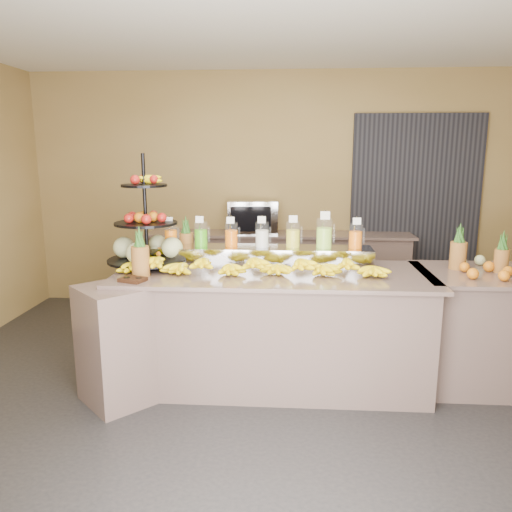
# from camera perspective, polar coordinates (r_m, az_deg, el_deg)

# --- Properties ---
(ground) EXTENTS (6.00, 6.00, 0.00)m
(ground) POSITION_cam_1_polar(r_m,az_deg,el_deg) (4.02, 1.78, -15.87)
(ground) COLOR black
(ground) RESTS_ON ground
(room_envelope) EXTENTS (6.04, 5.02, 2.82)m
(room_envelope) POSITION_cam_1_polar(r_m,az_deg,el_deg) (4.34, 4.86, 11.88)
(room_envelope) COLOR olive
(room_envelope) RESTS_ON ground
(buffet_counter) EXTENTS (2.75, 1.25, 0.93)m
(buffet_counter) POSITION_cam_1_polar(r_m,az_deg,el_deg) (4.08, 0.32, -8.32)
(buffet_counter) COLOR gray
(buffet_counter) RESTS_ON ground
(right_counter) EXTENTS (1.08, 0.88, 0.93)m
(right_counter) POSITION_cam_1_polar(r_m,az_deg,el_deg) (4.49, 24.47, -7.48)
(right_counter) COLOR gray
(right_counter) RESTS_ON ground
(back_ledge) EXTENTS (3.10, 0.55, 0.93)m
(back_ledge) POSITION_cam_1_polar(r_m,az_deg,el_deg) (5.98, 2.62, -1.72)
(back_ledge) COLOR gray
(back_ledge) RESTS_ON ground
(pitcher_tray) EXTENTS (1.85, 0.30, 0.15)m
(pitcher_tray) POSITION_cam_1_polar(r_m,az_deg,el_deg) (4.23, 0.69, 0.05)
(pitcher_tray) COLOR gray
(pitcher_tray) RESTS_ON buffet_counter
(juice_pitcher_orange_a) EXTENTS (0.11, 0.11, 0.26)m
(juice_pitcher_orange_a) POSITION_cam_1_polar(r_m,az_deg,el_deg) (4.32, -9.71, 2.32)
(juice_pitcher_orange_a) COLOR silver
(juice_pitcher_orange_a) RESTS_ON pitcher_tray
(juice_pitcher_green) EXTENTS (0.11, 0.12, 0.27)m
(juice_pitcher_green) POSITION_cam_1_polar(r_m,az_deg,el_deg) (4.26, -6.31, 2.35)
(juice_pitcher_green) COLOR silver
(juice_pitcher_green) RESTS_ON pitcher_tray
(juice_pitcher_orange_b) EXTENTS (0.11, 0.12, 0.27)m
(juice_pitcher_orange_b) POSITION_cam_1_polar(r_m,az_deg,el_deg) (4.23, -2.83, 2.30)
(juice_pitcher_orange_b) COLOR silver
(juice_pitcher_orange_b) RESTS_ON pitcher_tray
(juice_pitcher_milk) EXTENTS (0.11, 0.12, 0.28)m
(juice_pitcher_milk) POSITION_cam_1_polar(r_m,az_deg,el_deg) (4.20, 0.69, 2.30)
(juice_pitcher_milk) COLOR silver
(juice_pitcher_milk) RESTS_ON pitcher_tray
(juice_pitcher_lemon) EXTENTS (0.12, 0.12, 0.29)m
(juice_pitcher_lemon) POSITION_cam_1_polar(r_m,az_deg,el_deg) (4.20, 4.24, 2.30)
(juice_pitcher_lemon) COLOR silver
(juice_pitcher_lemon) RESTS_ON pitcher_tray
(juice_pitcher_lime) EXTENTS (0.13, 0.14, 0.32)m
(juice_pitcher_lime) POSITION_cam_1_polar(r_m,az_deg,el_deg) (4.20, 7.79, 2.41)
(juice_pitcher_lime) COLOR silver
(juice_pitcher_lime) RESTS_ON pitcher_tray
(juice_pitcher_orange_c) EXTENTS (0.11, 0.12, 0.27)m
(juice_pitcher_orange_c) POSITION_cam_1_polar(r_m,az_deg,el_deg) (4.23, 11.30, 2.12)
(juice_pitcher_orange_c) COLOR silver
(juice_pitcher_orange_c) RESTS_ON pitcher_tray
(banana_heap) EXTENTS (2.15, 0.19, 0.18)m
(banana_heap) POSITION_cam_1_polar(r_m,az_deg,el_deg) (3.92, -0.52, -0.81)
(banana_heap) COLOR yellow
(banana_heap) RESTS_ON buffet_counter
(fruit_stand) EXTENTS (0.72, 0.72, 0.93)m
(fruit_stand) POSITION_cam_1_polar(r_m,az_deg,el_deg) (4.23, -11.81, 2.00)
(fruit_stand) COLOR black
(fruit_stand) RESTS_ON buffet_counter
(condiment_caddy) EXTENTS (0.22, 0.19, 0.03)m
(condiment_caddy) POSITION_cam_1_polar(r_m,az_deg,el_deg) (3.80, -13.91, -2.63)
(condiment_caddy) COLOR black
(condiment_caddy) RESTS_ON buffet_counter
(pineapple_left_a) EXTENTS (0.14, 0.14, 0.39)m
(pineapple_left_a) POSITION_cam_1_polar(r_m,az_deg,el_deg) (3.92, -13.08, -0.18)
(pineapple_left_a) COLOR brown
(pineapple_left_a) RESTS_ON buffet_counter
(pineapple_left_b) EXTENTS (0.13, 0.13, 0.40)m
(pineapple_left_b) POSITION_cam_1_polar(r_m,az_deg,el_deg) (4.47, -7.97, 1.50)
(pineapple_left_b) COLOR brown
(pineapple_left_b) RESTS_ON buffet_counter
(right_fruit_pile) EXTENTS (0.42, 0.40, 0.22)m
(right_fruit_pile) POSITION_cam_1_polar(r_m,az_deg,el_deg) (4.30, 24.30, -0.88)
(right_fruit_pile) COLOR brown
(right_fruit_pile) RESTS_ON right_counter
(oven_warmer) EXTENTS (0.61, 0.46, 0.38)m
(oven_warmer) POSITION_cam_1_polar(r_m,az_deg,el_deg) (5.87, -0.45, 4.53)
(oven_warmer) COLOR gray
(oven_warmer) RESTS_ON back_ledge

